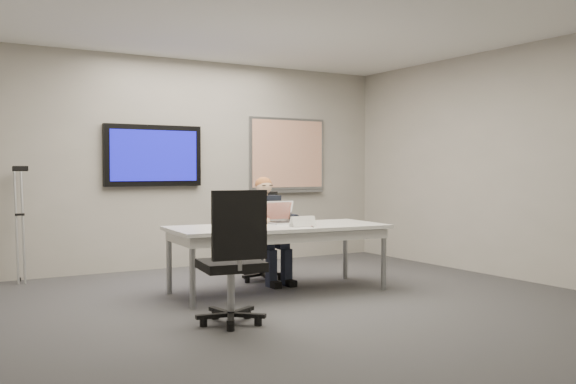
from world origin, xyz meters
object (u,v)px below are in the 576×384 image
conference_table (278,233)px  seated_person (270,240)px  laptop (282,218)px  office_chair_far (261,253)px  office_chair_near (233,283)px

conference_table → seated_person: size_ratio=1.95×
seated_person → laptop: size_ratio=3.45×
office_chair_far → laptop: 0.70m
office_chair_near → conference_table: bearing=-125.9°
office_chair_far → laptop: size_ratio=2.94×
conference_table → seated_person: (0.18, 0.52, -0.14)m
conference_table → seated_person: bearing=75.4°
office_chair_near → office_chair_far: bearing=-116.1°
conference_table → office_chair_far: 0.83m
conference_table → office_chair_far: bearing=79.8°
office_chair_far → laptop: (-0.02, -0.54, 0.45)m
conference_table → office_chair_near: (-1.07, -1.09, -0.28)m
conference_table → office_chair_far: office_chair_far is taller
office_chair_near → laptop: bearing=-125.2°
office_chair_far → laptop: bearing=-68.4°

